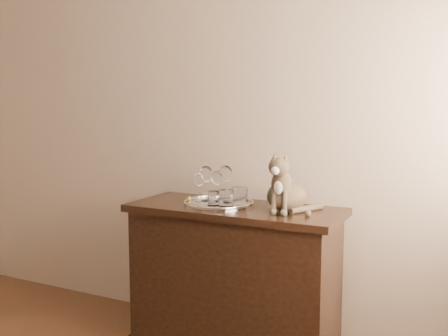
{
  "coord_description": "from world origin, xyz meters",
  "views": [
    {
      "loc": [
        1.78,
        -0.54,
        1.4
      ],
      "look_at": [
        0.53,
        1.95,
        1.06
      ],
      "focal_mm": 40.0,
      "sensor_mm": 36.0,
      "label": 1
    }
  ],
  "objects_px": {
    "tumbler_c": "(240,196)",
    "cat": "(287,181)",
    "wine_glass_b": "(226,183)",
    "tumbler_b": "(214,198)",
    "tumbler_a": "(226,198)",
    "sideboard": "(234,280)",
    "tray": "(219,204)",
    "wine_glass_a": "(206,183)",
    "wine_glass_d": "(217,186)",
    "wine_glass_c": "(199,187)"
  },
  "relations": [
    {
      "from": "wine_glass_d",
      "to": "tumbler_a",
      "type": "xyz_separation_m",
      "value": [
        0.11,
        -0.09,
        -0.05
      ]
    },
    {
      "from": "tray",
      "to": "wine_glass_d",
      "type": "relative_size",
      "value": 2.15
    },
    {
      "from": "tray",
      "to": "cat",
      "type": "relative_size",
      "value": 1.25
    },
    {
      "from": "tray",
      "to": "wine_glass_a",
      "type": "height_order",
      "value": "wine_glass_a"
    },
    {
      "from": "tumbler_a",
      "to": "tumbler_c",
      "type": "bearing_deg",
      "value": 55.82
    },
    {
      "from": "wine_glass_a",
      "to": "wine_glass_b",
      "type": "bearing_deg",
      "value": 19.44
    },
    {
      "from": "wine_glass_a",
      "to": "tumbler_a",
      "type": "bearing_deg",
      "value": -30.62
    },
    {
      "from": "wine_glass_d",
      "to": "tumbler_b",
      "type": "height_order",
      "value": "wine_glass_d"
    },
    {
      "from": "wine_glass_d",
      "to": "cat",
      "type": "relative_size",
      "value": 0.58
    },
    {
      "from": "sideboard",
      "to": "wine_glass_b",
      "type": "relative_size",
      "value": 5.71
    },
    {
      "from": "tray",
      "to": "sideboard",
      "type": "bearing_deg",
      "value": -7.32
    },
    {
      "from": "wine_glass_b",
      "to": "wine_glass_c",
      "type": "xyz_separation_m",
      "value": [
        -0.14,
        -0.07,
        -0.02
      ]
    },
    {
      "from": "tray",
      "to": "cat",
      "type": "bearing_deg",
      "value": 0.04
    },
    {
      "from": "tray",
      "to": "wine_glass_b",
      "type": "distance_m",
      "value": 0.13
    },
    {
      "from": "tray",
      "to": "wine_glass_d",
      "type": "xyz_separation_m",
      "value": [
        -0.02,
        0.02,
        0.1
      ]
    },
    {
      "from": "tray",
      "to": "wine_glass_a",
      "type": "bearing_deg",
      "value": 162.05
    },
    {
      "from": "wine_glass_b",
      "to": "cat",
      "type": "xyz_separation_m",
      "value": [
        0.4,
        -0.07,
        0.05
      ]
    },
    {
      "from": "wine_glass_a",
      "to": "tumbler_a",
      "type": "relative_size",
      "value": 2.24
    },
    {
      "from": "tumbler_b",
      "to": "cat",
      "type": "distance_m",
      "value": 0.42
    },
    {
      "from": "tumbler_c",
      "to": "tumbler_a",
      "type": "bearing_deg",
      "value": -124.18
    },
    {
      "from": "tray",
      "to": "cat",
      "type": "distance_m",
      "value": 0.44
    },
    {
      "from": "tumbler_b",
      "to": "cat",
      "type": "relative_size",
      "value": 0.25
    },
    {
      "from": "wine_glass_a",
      "to": "wine_glass_d",
      "type": "distance_m",
      "value": 0.08
    },
    {
      "from": "wine_glass_c",
      "to": "tumbler_b",
      "type": "bearing_deg",
      "value": -31.02
    },
    {
      "from": "wine_glass_b",
      "to": "tumbler_a",
      "type": "xyz_separation_m",
      "value": [
        0.08,
        -0.15,
        -0.06
      ]
    },
    {
      "from": "tumbler_b",
      "to": "tumbler_c",
      "type": "distance_m",
      "value": 0.15
    },
    {
      "from": "wine_glass_d",
      "to": "wine_glass_c",
      "type": "bearing_deg",
      "value": -172.26
    },
    {
      "from": "tray",
      "to": "wine_glass_b",
      "type": "relative_size",
      "value": 1.9
    },
    {
      "from": "tumbler_a",
      "to": "wine_glass_d",
      "type": "bearing_deg",
      "value": 138.42
    },
    {
      "from": "wine_glass_c",
      "to": "tumbler_b",
      "type": "height_order",
      "value": "wine_glass_c"
    },
    {
      "from": "tray",
      "to": "wine_glass_d",
      "type": "distance_m",
      "value": 0.1
    },
    {
      "from": "wine_glass_d",
      "to": "tumbler_b",
      "type": "relative_size",
      "value": 2.32
    },
    {
      "from": "sideboard",
      "to": "tumbler_c",
      "type": "relative_size",
      "value": 12.12
    },
    {
      "from": "wine_glass_d",
      "to": "tumbler_b",
      "type": "xyz_separation_m",
      "value": [
        0.03,
        -0.1,
        -0.05
      ]
    },
    {
      "from": "tumbler_c",
      "to": "cat",
      "type": "distance_m",
      "value": 0.29
    },
    {
      "from": "wine_glass_d",
      "to": "tumbler_b",
      "type": "distance_m",
      "value": 0.11
    },
    {
      "from": "wine_glass_b",
      "to": "wine_glass_d",
      "type": "distance_m",
      "value": 0.06
    },
    {
      "from": "tumbler_a",
      "to": "tumbler_c",
      "type": "xyz_separation_m",
      "value": [
        0.05,
        0.07,
        0.0
      ]
    },
    {
      "from": "sideboard",
      "to": "wine_glass_d",
      "type": "bearing_deg",
      "value": 166.39
    },
    {
      "from": "wine_glass_d",
      "to": "tumbler_a",
      "type": "bearing_deg",
      "value": -41.58
    },
    {
      "from": "wine_glass_d",
      "to": "tumbler_c",
      "type": "xyz_separation_m",
      "value": [
        0.16,
        -0.02,
        -0.04
      ]
    },
    {
      "from": "wine_glass_c",
      "to": "tumbler_c",
      "type": "xyz_separation_m",
      "value": [
        0.26,
        -0.01,
        -0.04
      ]
    },
    {
      "from": "tray",
      "to": "wine_glass_d",
      "type": "height_order",
      "value": "wine_glass_d"
    },
    {
      "from": "wine_glass_b",
      "to": "tumbler_c",
      "type": "relative_size",
      "value": 2.12
    },
    {
      "from": "sideboard",
      "to": "tumbler_b",
      "type": "distance_m",
      "value": 0.49
    },
    {
      "from": "wine_glass_b",
      "to": "wine_glass_d",
      "type": "xyz_separation_m",
      "value": [
        -0.03,
        -0.05,
        -0.01
      ]
    },
    {
      "from": "tumbler_a",
      "to": "tumbler_b",
      "type": "bearing_deg",
      "value": -178.03
    },
    {
      "from": "wine_glass_a",
      "to": "wine_glass_b",
      "type": "xyz_separation_m",
      "value": [
        0.11,
        0.04,
        0.0
      ]
    },
    {
      "from": "tumbler_a",
      "to": "wine_glass_b",
      "type": "bearing_deg",
      "value": 117.67
    },
    {
      "from": "wine_glass_b",
      "to": "tumbler_b",
      "type": "xyz_separation_m",
      "value": [
        0.0,
        -0.15,
        -0.06
      ]
    }
  ]
}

